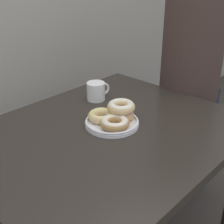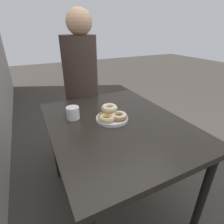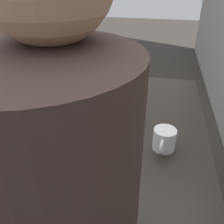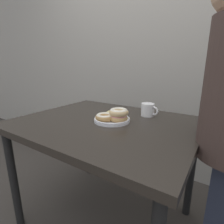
{
  "view_description": "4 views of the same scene",
  "coord_description": "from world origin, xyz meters",
  "views": [
    {
      "loc": [
        -0.79,
        -0.5,
        1.38
      ],
      "look_at": [
        0.04,
        0.28,
        0.83
      ],
      "focal_mm": 50.0,
      "sensor_mm": 36.0,
      "label": 1
    },
    {
      "loc": [
        -0.92,
        0.75,
        1.34
      ],
      "look_at": [
        0.04,
        0.28,
        0.83
      ],
      "focal_mm": 28.0,
      "sensor_mm": 36.0,
      "label": 2
    },
    {
      "loc": [
        0.99,
        0.47,
        1.4
      ],
      "look_at": [
        0.04,
        0.28,
        0.83
      ],
      "focal_mm": 40.0,
      "sensor_mm": 36.0,
      "label": 3
    },
    {
      "loc": [
        0.61,
        -0.59,
        1.11
      ],
      "look_at": [
        0.04,
        0.28,
        0.83
      ],
      "focal_mm": 28.0,
      "sensor_mm": 36.0,
      "label": 4
    }
  ],
  "objects": [
    {
      "name": "coffee_mug",
      "position": [
        0.18,
        0.51,
        0.81
      ],
      "size": [
        0.12,
        0.09,
        0.09
      ],
      "color": "white",
      "rests_on": "dining_table"
    },
    {
      "name": "donut_plate",
      "position": [
        0.05,
        0.28,
        0.8
      ],
      "size": [
        0.24,
        0.24,
        0.09
      ],
      "color": "white",
      "rests_on": "dining_table"
    },
    {
      "name": "dining_table",
      "position": [
        0.0,
        0.26,
        0.68
      ],
      "size": [
        1.09,
        0.87,
        0.77
      ],
      "color": "#28231E",
      "rests_on": "ground_plane"
    },
    {
      "name": "person_figure",
      "position": [
        0.7,
        0.29,
        0.8
      ],
      "size": [
        0.39,
        0.32,
        1.5
      ],
      "color": "#232838",
      "rests_on": "ground_plane"
    }
  ]
}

